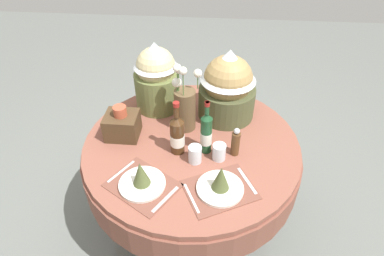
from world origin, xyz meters
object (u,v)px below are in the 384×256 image
pepper_mill (236,142)px  woven_basket_side_left (122,124)px  flower_vase (185,106)px  gift_tub_back_right (228,83)px  tumbler_near_left (219,152)px  tumbler_near_right (195,154)px  place_setting_right (220,184)px  wine_bottle_left (206,133)px  dining_table (192,159)px  place_setting_left (142,179)px  wine_bottle_right (177,134)px  gift_tub_back_left (156,74)px

pepper_mill → woven_basket_side_left: bearing=170.9°
flower_vase → gift_tub_back_right: size_ratio=0.96×
tumbler_near_left → tumbler_near_right: tumbler_near_right is taller
place_setting_right → woven_basket_side_left: bearing=147.2°
place_setting_right → wine_bottle_left: size_ratio=1.25×
dining_table → place_setting_left: 0.46m
flower_vase → gift_tub_back_right: gift_tub_back_right is taller
place_setting_left → wine_bottle_right: bearing=61.2°
place_setting_left → dining_table: bearing=58.1°
gift_tub_back_left → wine_bottle_left: bearing=-50.5°
place_setting_left → gift_tub_back_right: bearing=57.1°
place_setting_left → flower_vase: flower_vase is taller
place_setting_left → place_setting_right: bearing=0.7°
flower_vase → gift_tub_back_left: (-0.20, 0.21, 0.08)m
wine_bottle_left → gift_tub_back_left: 0.55m
place_setting_left → wine_bottle_right: wine_bottle_right is taller
dining_table → flower_vase: size_ratio=2.94×
tumbler_near_left → woven_basket_side_left: (-0.58, 0.15, 0.03)m
wine_bottle_right → gift_tub_back_right: size_ratio=0.73×
dining_table → tumbler_near_left: bearing=-37.2°
place_setting_left → wine_bottle_left: bearing=43.3°
gift_tub_back_right → woven_basket_side_left: size_ratio=2.19×
dining_table → woven_basket_side_left: 0.47m
wine_bottle_right → wine_bottle_left: bearing=6.3°
place_setting_left → tumbler_near_left: place_setting_left is taller
place_setting_right → wine_bottle_right: wine_bottle_right is taller
wine_bottle_right → gift_tub_back_right: (0.27, 0.38, 0.11)m
dining_table → place_setting_left: size_ratio=3.05×
place_setting_right → flower_vase: bearing=115.0°
tumbler_near_right → gift_tub_back_right: bearing=69.8°
wine_bottle_left → woven_basket_side_left: wine_bottle_left is taller
pepper_mill → gift_tub_back_left: size_ratio=0.40×
wine_bottle_left → gift_tub_back_left: size_ratio=0.73×
place_setting_left → flower_vase: 0.54m
tumbler_near_left → gift_tub_back_right: size_ratio=0.21×
flower_vase → pepper_mill: (0.30, -0.22, -0.08)m
flower_vase → gift_tub_back_left: size_ratio=0.96×
place_setting_left → tumbler_near_right: size_ratio=4.20×
place_setting_right → woven_basket_side_left: 0.70m
dining_table → pepper_mill: (0.25, -0.08, 0.23)m
dining_table → flower_vase: 0.34m
gift_tub_back_left → gift_tub_back_right: 0.46m
tumbler_near_left → tumbler_near_right: (-0.13, -0.03, 0.00)m
flower_vase → woven_basket_side_left: size_ratio=2.12×
wine_bottle_right → tumbler_near_right: 0.15m
dining_table → gift_tub_back_left: gift_tub_back_left is taller
gift_tub_back_left → gift_tub_back_right: bearing=-7.1°
pepper_mill → woven_basket_side_left: woven_basket_side_left is taller
place_setting_left → wine_bottle_right: (0.15, 0.27, 0.08)m
gift_tub_back_left → gift_tub_back_right: gift_tub_back_left is taller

